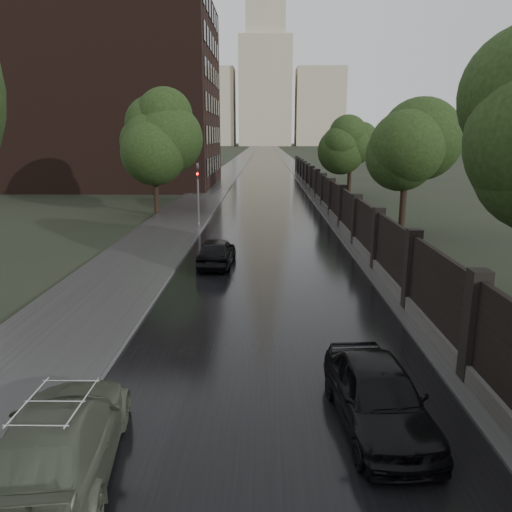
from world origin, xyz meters
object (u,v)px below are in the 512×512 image
object	(u,v)px
car_right_near	(378,395)
traffic_light	(198,189)
tree_left_far	(154,141)
tree_right_c	(351,143)
volga_sedan	(59,440)
hatchback_left	(216,252)
tree_right_b	(407,148)

from	to	relation	value
car_right_near	traffic_light	bearing A→B (deg)	101.25
tree_left_far	traffic_light	world-z (taller)	tree_left_far
tree_right_c	car_right_near	world-z (taller)	tree_right_c
tree_right_c	traffic_light	xyz separation A→B (m)	(-11.80, -15.01, -2.55)
volga_sedan	car_right_near	world-z (taller)	car_right_near
tree_left_far	hatchback_left	world-z (taller)	tree_left_far
tree_right_b	car_right_near	world-z (taller)	tree_right_b
tree_left_far	hatchback_left	size ratio (longest dim) A/B	2.00
tree_right_b	tree_right_c	size ratio (longest dim) A/B	1.00
volga_sedan	hatchback_left	world-z (taller)	volga_sedan
car_right_near	tree_right_c	bearing A→B (deg)	76.68
tree_right_c	tree_left_far	bearing A→B (deg)	-147.17
car_right_near	hatchback_left	bearing A→B (deg)	104.25
tree_right_c	hatchback_left	bearing A→B (deg)	-111.94
traffic_light	volga_sedan	world-z (taller)	traffic_light
tree_left_far	car_right_near	xyz separation A→B (m)	(10.03, -26.89, -4.57)
hatchback_left	traffic_light	bearing A→B (deg)	-75.99
traffic_light	car_right_near	distance (m)	22.85
traffic_light	hatchback_left	xyz separation A→B (m)	(1.99, -9.36, -1.77)
tree_left_far	car_right_near	distance (m)	29.06
tree_left_far	tree_right_b	world-z (taller)	tree_left_far
tree_right_c	traffic_light	size ratio (longest dim) A/B	1.75
hatchback_left	tree_right_c	bearing A→B (deg)	-109.90
tree_left_far	traffic_light	xyz separation A→B (m)	(3.70, -5.01, -2.84)
tree_left_far	car_right_near	bearing A→B (deg)	-69.54
traffic_light	volga_sedan	distance (m)	23.54
traffic_light	car_right_near	xyz separation A→B (m)	(6.33, -21.88, -1.72)
tree_left_far	traffic_light	size ratio (longest dim) A/B	1.85
volga_sedan	tree_right_b	bearing A→B (deg)	-125.79
hatchback_left	car_right_near	xyz separation A→B (m)	(4.35, -12.52, 0.04)
volga_sedan	hatchback_left	bearing A→B (deg)	-102.53
tree_left_far	tree_right_c	world-z (taller)	tree_left_far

